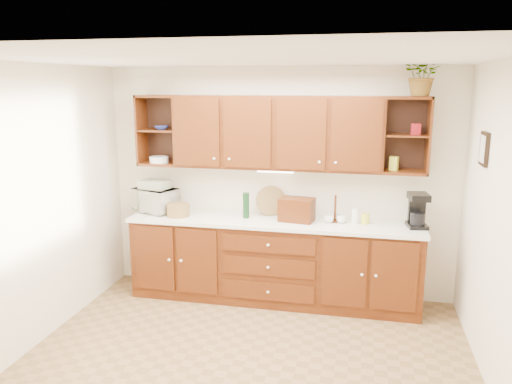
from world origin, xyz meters
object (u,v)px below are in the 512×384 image
at_px(microwave, 155,200).
at_px(bread_box, 297,210).
at_px(coffee_maker, 417,211).
at_px(potted_plant, 423,75).

xyz_separation_m(microwave, bread_box, (1.68, -0.07, -0.01)).
height_order(microwave, bread_box, microwave).
xyz_separation_m(bread_box, coffee_maker, (1.27, 0.05, 0.05)).
bearing_deg(potted_plant, bread_box, -176.68).
distance_m(microwave, bread_box, 1.68).
bearing_deg(potted_plant, coffee_maker, -35.76).
distance_m(bread_box, coffee_maker, 1.27).
bearing_deg(bread_box, microwave, -173.63).
relative_size(bread_box, coffee_maker, 1.01).
height_order(bread_box, potted_plant, potted_plant).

